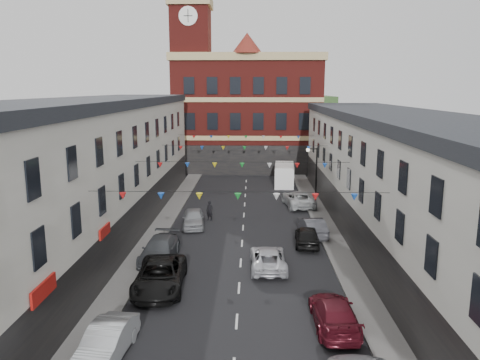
# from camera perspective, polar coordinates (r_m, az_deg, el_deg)

# --- Properties ---
(ground) EXTENTS (160.00, 160.00, 0.00)m
(ground) POSITION_cam_1_polar(r_m,az_deg,el_deg) (31.71, 0.08, -10.07)
(ground) COLOR black
(ground) RESTS_ON ground
(pavement_left) EXTENTS (1.80, 64.00, 0.15)m
(pavement_left) POSITION_cam_1_polar(r_m,az_deg,el_deg) (34.41, -11.52, -8.44)
(pavement_left) COLOR #605E5B
(pavement_left) RESTS_ON ground
(pavement_right) EXTENTS (1.80, 64.00, 0.15)m
(pavement_right) POSITION_cam_1_polar(r_m,az_deg,el_deg) (34.11, 11.97, -8.63)
(pavement_right) COLOR #605E5B
(pavement_right) RESTS_ON ground
(terrace_left) EXTENTS (8.40, 56.00, 10.70)m
(terrace_left) POSITION_cam_1_polar(r_m,az_deg,el_deg) (33.58, -20.40, -0.07)
(terrace_left) COLOR beige
(terrace_left) RESTS_ON ground
(terrace_right) EXTENTS (8.40, 56.00, 9.70)m
(terrace_right) POSITION_cam_1_polar(r_m,az_deg,el_deg) (33.16, 20.94, -1.13)
(terrace_right) COLOR silver
(terrace_right) RESTS_ON ground
(civic_building) EXTENTS (20.60, 13.30, 18.50)m
(civic_building) POSITION_cam_1_polar(r_m,az_deg,el_deg) (67.59, 0.89, 8.30)
(civic_building) COLOR maroon
(civic_building) RESTS_ON ground
(clock_tower) EXTENTS (5.60, 5.60, 30.00)m
(clock_tower) POSITION_cam_1_polar(r_m,az_deg,el_deg) (65.17, -5.93, 14.11)
(clock_tower) COLOR maroon
(clock_tower) RESTS_ON ground
(distant_hill) EXTENTS (40.00, 14.00, 10.00)m
(distant_hill) POSITION_cam_1_polar(r_m,az_deg,el_deg) (91.91, -1.46, 7.08)
(distant_hill) COLOR #254520
(distant_hill) RESTS_ON ground
(street_lamp) EXTENTS (1.10, 0.36, 6.00)m
(street_lamp) POSITION_cam_1_polar(r_m,az_deg,el_deg) (44.59, 8.98, 1.22)
(street_lamp) COLOR black
(street_lamp) RESTS_ON ground
(car_left_b) EXTENTS (1.95, 4.62, 1.48)m
(car_left_b) POSITION_cam_1_polar(r_m,az_deg,el_deg) (22.00, -16.00, -18.51)
(car_left_b) COLOR silver
(car_left_b) RESTS_ON ground
(car_left_c) EXTENTS (3.02, 6.03, 1.64)m
(car_left_c) POSITION_cam_1_polar(r_m,az_deg,el_deg) (27.95, -9.73, -11.43)
(car_left_c) COLOR black
(car_left_c) RESTS_ON ground
(car_left_d) EXTENTS (2.36, 5.31, 1.51)m
(car_left_d) POSITION_cam_1_polar(r_m,az_deg,el_deg) (32.41, -9.77, -8.34)
(car_left_d) COLOR #44484C
(car_left_d) RESTS_ON ground
(car_left_e) EXTENTS (2.25, 4.56, 1.50)m
(car_left_e) POSITION_cam_1_polar(r_m,az_deg,el_deg) (39.56, -5.70, -4.65)
(car_left_e) COLOR #989BA0
(car_left_e) RESTS_ON ground
(car_right_c) EXTENTS (2.09, 5.01, 1.45)m
(car_right_c) POSITION_cam_1_polar(r_m,az_deg,el_deg) (24.05, 11.40, -15.63)
(car_right_c) COLOR maroon
(car_right_c) RESTS_ON ground
(car_right_d) EXTENTS (2.07, 4.45, 1.48)m
(car_right_d) POSITION_cam_1_polar(r_m,az_deg,el_deg) (35.18, 8.20, -6.75)
(car_right_d) COLOR black
(car_right_d) RESTS_ON ground
(car_right_e) EXTENTS (2.06, 4.64, 1.48)m
(car_right_e) POSITION_cam_1_polar(r_m,az_deg,el_deg) (37.45, 8.80, -5.65)
(car_right_e) COLOR #494A50
(car_right_e) RESTS_ON ground
(car_right_f) EXTENTS (3.24, 5.84, 1.54)m
(car_right_f) POSITION_cam_1_polar(r_m,az_deg,el_deg) (46.38, 7.12, -2.29)
(car_right_f) COLOR silver
(car_right_f) RESTS_ON ground
(moving_car) EXTENTS (2.34, 4.93, 1.36)m
(moving_car) POSITION_cam_1_polar(r_m,az_deg,el_deg) (30.64, 3.46, -9.50)
(moving_car) COLOR silver
(moving_car) RESTS_ON ground
(white_van) EXTENTS (2.56, 5.82, 2.52)m
(white_van) POSITION_cam_1_polar(r_m,az_deg,el_deg) (56.36, 5.42, 0.64)
(white_van) COLOR white
(white_van) RESTS_ON ground
(pedestrian) EXTENTS (0.75, 0.64, 1.73)m
(pedestrian) POSITION_cam_1_polar(r_m,az_deg,el_deg) (41.35, -3.73, -3.75)
(pedestrian) COLOR black
(pedestrian) RESTS_ON ground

